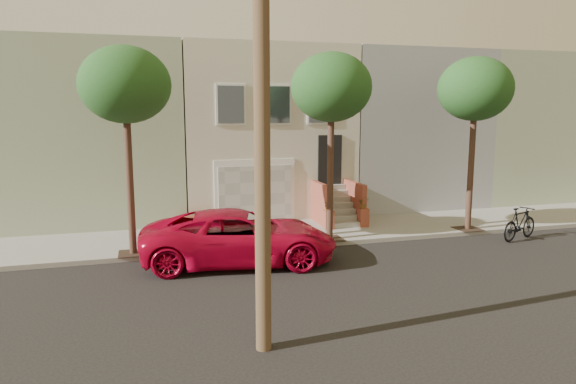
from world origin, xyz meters
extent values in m
plane|color=black|center=(0.00, 0.00, 0.00)|extent=(90.00, 90.00, 0.00)
cube|color=gray|center=(0.00, 5.35, 0.07)|extent=(40.00, 3.70, 0.15)
cube|color=#BEB7A2|center=(0.00, 11.20, 3.65)|extent=(7.00, 8.00, 7.00)
cube|color=gray|center=(-6.80, 11.20, 3.65)|extent=(6.50, 8.00, 7.00)
cube|color=gray|center=(6.80, 11.20, 3.65)|extent=(6.50, 8.00, 7.00)
cube|color=gray|center=(13.30, 11.20, 3.65)|extent=(6.50, 8.00, 7.00)
cube|color=white|center=(-0.90, 7.22, 1.40)|extent=(3.20, 0.12, 2.50)
cube|color=#B5B5B1|center=(-0.90, 7.16, 1.30)|extent=(2.90, 0.06, 2.20)
cube|color=gray|center=(-0.90, 5.35, 0.16)|extent=(3.20, 3.70, 0.02)
cube|color=#963C29|center=(-3.10, 6.90, 0.37)|extent=(1.40, 0.45, 0.44)
cube|color=black|center=(2.20, 7.17, 2.55)|extent=(1.00, 0.06, 2.00)
cube|color=#3F4751|center=(-1.80, 7.17, 4.75)|extent=(1.00, 0.06, 1.40)
cube|color=white|center=(-1.80, 7.19, 4.75)|extent=(1.15, 0.05, 1.55)
cube|color=#3F4751|center=(0.00, 7.17, 4.75)|extent=(1.00, 0.06, 1.40)
cube|color=white|center=(0.00, 7.19, 4.75)|extent=(1.15, 0.05, 1.55)
cube|color=#3F4751|center=(1.80, 7.17, 4.75)|extent=(1.00, 0.06, 1.40)
cube|color=white|center=(1.80, 7.19, 4.75)|extent=(1.15, 0.05, 1.55)
cube|color=gray|center=(2.20, 5.38, 0.25)|extent=(1.20, 0.28, 0.20)
cube|color=gray|center=(2.20, 5.66, 0.45)|extent=(1.20, 0.28, 0.20)
cube|color=gray|center=(2.20, 5.94, 0.65)|extent=(1.20, 0.28, 0.20)
cube|color=gray|center=(2.20, 6.22, 0.85)|extent=(1.20, 0.28, 0.20)
cube|color=gray|center=(2.20, 6.50, 1.05)|extent=(1.20, 0.28, 0.20)
cube|color=gray|center=(2.20, 6.78, 1.25)|extent=(1.20, 0.28, 0.20)
cube|color=gray|center=(2.20, 7.06, 1.45)|extent=(1.20, 0.28, 0.20)
cube|color=brown|center=(1.50, 6.22, 0.95)|extent=(0.18, 1.96, 1.60)
cube|color=brown|center=(2.90, 6.22, 0.95)|extent=(0.18, 1.96, 1.60)
cube|color=brown|center=(1.50, 5.34, 0.50)|extent=(0.35, 0.35, 0.70)
imported|color=#194016|center=(1.50, 5.34, 1.07)|extent=(0.40, 0.35, 0.45)
cube|color=brown|center=(2.90, 5.34, 0.50)|extent=(0.35, 0.35, 0.70)
imported|color=#194016|center=(2.90, 5.34, 1.07)|extent=(0.41, 0.35, 0.45)
cube|color=#2D2116|center=(-5.50, 3.90, 0.15)|extent=(0.90, 0.90, 0.02)
cylinder|color=#3D261B|center=(-5.50, 3.90, 2.25)|extent=(0.22, 0.22, 4.20)
ellipsoid|color=#194016|center=(-5.50, 3.90, 5.30)|extent=(2.70, 2.57, 2.29)
cube|color=#2D2116|center=(1.00, 3.90, 0.15)|extent=(0.90, 0.90, 0.02)
cylinder|color=#3D261B|center=(1.00, 3.90, 2.25)|extent=(0.22, 0.22, 4.20)
ellipsoid|color=#194016|center=(1.00, 3.90, 5.30)|extent=(2.70, 2.57, 2.29)
cube|color=#2D2116|center=(6.50, 3.90, 0.15)|extent=(0.90, 0.90, 0.02)
cylinder|color=#3D261B|center=(6.50, 3.90, 2.25)|extent=(0.22, 0.22, 4.20)
ellipsoid|color=#194016|center=(6.50, 3.90, 5.30)|extent=(2.70, 2.57, 2.29)
cylinder|color=#4F3C24|center=(-3.00, -3.20, 5.00)|extent=(0.30, 0.30, 10.00)
imported|color=#B30425|center=(-2.40, 2.47, 0.80)|extent=(6.11, 3.44, 1.61)
imported|color=black|center=(7.64, 2.50, 0.59)|extent=(2.04, 1.20, 1.18)
camera|label=1|loc=(-5.11, -12.34, 4.60)|focal=32.13mm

